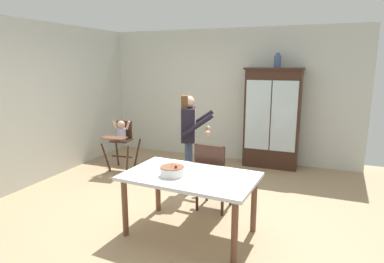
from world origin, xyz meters
TOP-DOWN VIEW (x-y plane):
  - ground_plane at (0.00, 0.00)m, footprint 6.24×6.24m
  - wall_back at (0.00, 2.63)m, footprint 5.32×0.06m
  - wall_left at (-2.63, 0.00)m, footprint 0.06×5.32m
  - china_cabinet at (0.96, 2.37)m, footprint 1.08×0.48m
  - ceramic_vase at (1.01, 2.37)m, footprint 0.13×0.13m
  - high_chair_with_toddler at (-1.66, 1.12)m, footprint 0.64×0.73m
  - adult_person at (-0.06, 0.60)m, footprint 0.61×0.60m
  - dining_table at (0.46, -0.64)m, footprint 1.58×1.02m
  - birthday_cake at (0.28, -0.74)m, footprint 0.28×0.28m
  - dining_chair_far_side at (0.51, 0.03)m, footprint 0.46×0.46m

SIDE VIEW (x-z plane):
  - ground_plane at x=0.00m, z-range 0.00..0.00m
  - dining_chair_far_side at x=0.51m, z-range 0.08..1.04m
  - dining_table at x=0.46m, z-range 0.28..1.02m
  - high_chair_with_toddler at x=-1.66m, z-range 0.18..1.13m
  - birthday_cake at x=0.28m, z-range 0.70..0.89m
  - adult_person at x=-0.06m, z-range 0.20..1.73m
  - china_cabinet at x=0.96m, z-range 0.01..1.93m
  - wall_back at x=0.00m, z-range 0.00..2.70m
  - wall_left at x=-2.63m, z-range 0.00..2.70m
  - ceramic_vase at x=1.01m, z-range 1.91..2.18m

